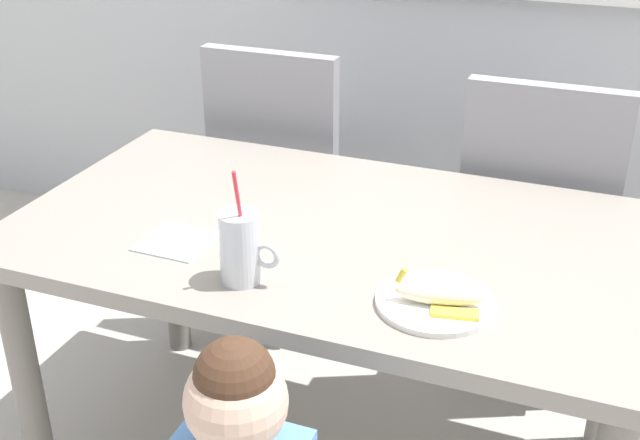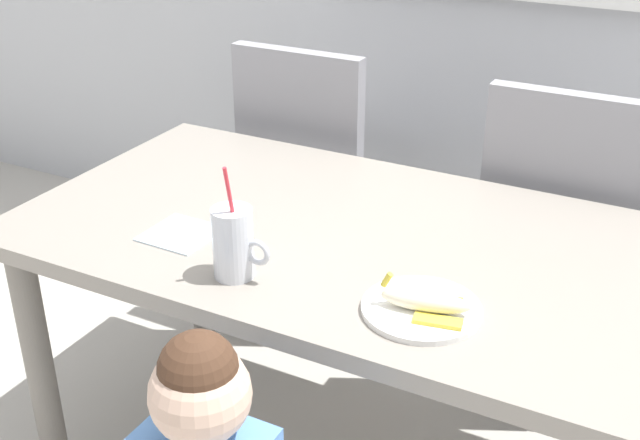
# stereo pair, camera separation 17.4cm
# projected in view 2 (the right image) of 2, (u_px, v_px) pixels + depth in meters

# --- Properties ---
(dining_table) EXTENTS (1.47, 0.84, 0.72)m
(dining_table) POSITION_uv_depth(u_px,v_px,m) (336.00, 265.00, 1.88)
(dining_table) COLOR gray
(dining_table) RESTS_ON ground
(dining_chair_left) EXTENTS (0.44, 0.45, 0.96)m
(dining_chair_left) POSITION_uv_depth(u_px,v_px,m) (316.00, 170.00, 2.59)
(dining_chair_left) COLOR gray
(dining_chair_left) RESTS_ON ground
(dining_chair_right) EXTENTS (0.44, 0.45, 0.96)m
(dining_chair_right) POSITION_uv_depth(u_px,v_px,m) (563.00, 227.00, 2.23)
(dining_chair_right) COLOR gray
(dining_chair_right) RESTS_ON ground
(milk_cup) EXTENTS (0.13, 0.08, 0.25)m
(milk_cup) POSITION_uv_depth(u_px,v_px,m) (234.00, 247.00, 1.62)
(milk_cup) COLOR silver
(milk_cup) RESTS_ON dining_table
(snack_plate) EXTENTS (0.23, 0.23, 0.01)m
(snack_plate) POSITION_uv_depth(u_px,v_px,m) (421.00, 309.00, 1.53)
(snack_plate) COLOR white
(snack_plate) RESTS_ON dining_table
(peeled_banana) EXTENTS (0.18, 0.12, 0.07)m
(peeled_banana) POSITION_uv_depth(u_px,v_px,m) (427.00, 302.00, 1.50)
(peeled_banana) COLOR #F4EAC6
(peeled_banana) RESTS_ON snack_plate
(paper_napkin) EXTENTS (0.15, 0.15, 0.00)m
(paper_napkin) POSITION_uv_depth(u_px,v_px,m) (181.00, 234.00, 1.81)
(paper_napkin) COLOR silver
(paper_napkin) RESTS_ON dining_table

